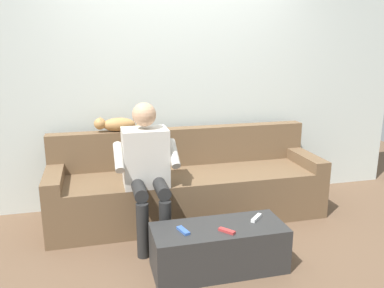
{
  "coord_description": "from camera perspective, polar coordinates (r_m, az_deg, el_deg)",
  "views": [
    {
      "loc": [
        0.84,
        3.4,
        1.65
      ],
      "look_at": [
        0.0,
        0.06,
        0.77
      ],
      "focal_mm": 36.88,
      "sensor_mm": 36.0,
      "label": 1
    }
  ],
  "objects": [
    {
      "name": "coffee_table",
      "position": [
        3.05,
        3.88,
        -14.75
      ],
      "size": [
        0.99,
        0.41,
        0.34
      ],
      "color": "#2D2D2D",
      "rests_on": "ground"
    },
    {
      "name": "ground_plane",
      "position": [
        3.36,
        2.31,
        -15.08
      ],
      "size": [
        8.0,
        8.0,
        0.0
      ],
      "primitive_type": "plane",
      "color": "brown"
    },
    {
      "name": "back_wall",
      "position": [
        4.09,
        -2.25,
        9.36
      ],
      "size": [
        5.06,
        0.06,
        2.59
      ],
      "primitive_type": "cube",
      "color": "silver",
      "rests_on": "ground"
    },
    {
      "name": "couch",
      "position": [
        3.87,
        -0.65,
        -6.29
      ],
      "size": [
        2.6,
        0.73,
        0.83
      ],
      "color": "brown",
      "rests_on": "ground"
    },
    {
      "name": "remote_red",
      "position": [
        2.89,
        5.06,
        -12.41
      ],
      "size": [
        0.11,
        0.12,
        0.02
      ],
      "primitive_type": "cube",
      "rotation": [
        0.0,
        0.0,
        2.27
      ],
      "color": "#B73333",
      "rests_on": "coffee_table"
    },
    {
      "name": "cat_on_backrest",
      "position": [
        3.85,
        -11.0,
        2.81
      ],
      "size": [
        0.54,
        0.13,
        0.14
      ],
      "color": "#B7844C",
      "rests_on": "couch"
    },
    {
      "name": "person_solo_seated",
      "position": [
        3.36,
        -6.58,
        -2.8
      ],
      "size": [
        0.54,
        0.61,
        1.18
      ],
      "color": "beige",
      "rests_on": "ground"
    },
    {
      "name": "remote_white",
      "position": [
        3.11,
        9.29,
        -10.51
      ],
      "size": [
        0.12,
        0.12,
        0.02
      ],
      "primitive_type": "cube",
      "rotation": [
        0.0,
        0.0,
        3.91
      ],
      "color": "white",
      "rests_on": "coffee_table"
    },
    {
      "name": "remote_blue",
      "position": [
        2.89,
        -1.28,
        -12.4
      ],
      "size": [
        0.08,
        0.14,
        0.02
      ],
      "primitive_type": "cube",
      "rotation": [
        0.0,
        0.0,
        5.0
      ],
      "color": "#3860B7",
      "rests_on": "coffee_table"
    }
  ]
}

